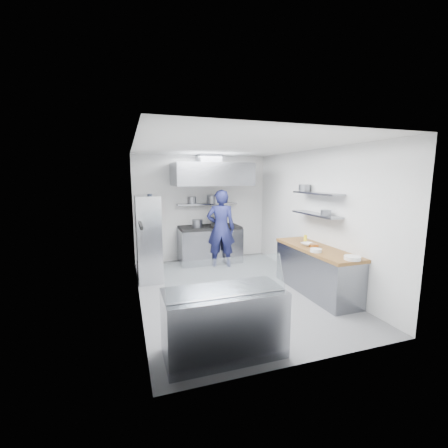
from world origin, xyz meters
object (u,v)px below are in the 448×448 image
object	(u,v)px
chef	(221,229)
wire_rack	(148,238)
display_case	(224,323)
gas_range	(210,245)

from	to	relation	value
chef	wire_rack	size ratio (longest dim) A/B	1.04
chef	display_case	bearing A→B (deg)	89.17
gas_range	wire_rack	bearing A→B (deg)	-151.55
gas_range	wire_rack	distance (m)	1.91
gas_range	chef	distance (m)	0.72
gas_range	chef	bearing A→B (deg)	-71.71
chef	display_case	world-z (taller)	chef
chef	display_case	distance (m)	3.83
gas_range	wire_rack	xyz separation A→B (m)	(-1.63, -0.88, 0.48)
wire_rack	display_case	world-z (taller)	wire_rack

